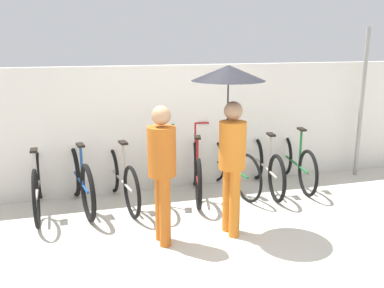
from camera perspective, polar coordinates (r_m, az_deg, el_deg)
The scene contains 13 objects.
ground_plane at distance 5.03m, azimuth 3.15°, elevation -13.71°, with size 30.00×30.00×0.00m, color beige.
back_wall at distance 6.71m, azimuth -2.99°, elevation 2.19°, with size 11.95×0.12×1.94m.
parked_bicycle_0 at distance 6.24m, azimuth -19.87°, elevation -4.98°, with size 0.44×1.85×1.03m.
parked_bicycle_1 at distance 6.21m, azimuth -14.67°, elevation -4.71°, with size 0.46×1.77×0.98m.
parked_bicycle_2 at distance 6.24m, azimuth -9.46°, elevation -4.53°, with size 0.44×1.79×1.11m.
parked_bicycle_3 at distance 6.31m, azimuth -4.28°, elevation -4.37°, with size 0.57×1.72×1.04m.
parked_bicycle_4 at distance 6.44m, azimuth 0.63°, elevation -3.73°, with size 0.57×1.67×1.04m.
parked_bicycle_5 at distance 6.69m, azimuth 5.02°, elevation -3.06°, with size 0.46×1.74×1.02m.
parked_bicycle_6 at distance 6.83m, azimuth 9.78°, elevation -2.96°, with size 0.46×1.77×1.06m.
parked_bicycle_7 at distance 7.16m, azimuth 13.57°, elevation -2.33°, with size 0.47×1.77×1.06m.
pedestrian_leading at distance 4.81m, azimuth -4.03°, elevation -2.84°, with size 0.32×0.32×1.62m.
pedestrian_center at distance 5.00m, azimuth 5.09°, elevation 4.66°, with size 0.86×0.86×2.03m.
awning_pole at distance 7.79m, azimuth 21.67°, elevation 5.00°, with size 0.07×0.07×2.51m.
Camera 1 is at (-1.51, -4.19, 2.32)m, focal length 40.00 mm.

